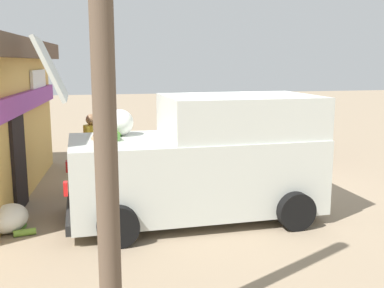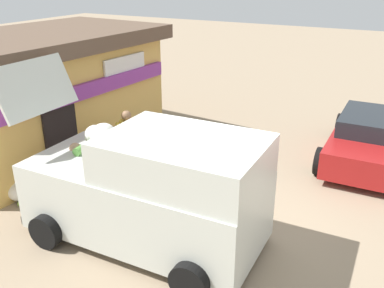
{
  "view_description": "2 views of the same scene",
  "coord_description": "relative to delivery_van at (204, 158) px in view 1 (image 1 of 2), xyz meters",
  "views": [
    {
      "loc": [
        -8.36,
        3.08,
        2.65
      ],
      "look_at": [
        1.59,
        0.78,
        0.8
      ],
      "focal_mm": 42.36,
      "sensor_mm": 36.0,
      "label": 1
    },
    {
      "loc": [
        -6.33,
        -2.45,
        4.57
      ],
      "look_at": [
        0.77,
        1.34,
        1.19
      ],
      "focal_mm": 39.57,
      "sensor_mm": 36.0,
      "label": 2
    }
  ],
  "objects": [
    {
      "name": "unloaded_banana_pile",
      "position": [
        -0.06,
        3.19,
        -0.82
      ],
      "size": [
        0.85,
        0.85,
        0.45
      ],
      "color": "silver",
      "rests_on": "ground_plane"
    },
    {
      "name": "ground_plane",
      "position": [
        1.0,
        -1.17,
        -1.03
      ],
      "size": [
        60.0,
        60.0,
        0.0
      ],
      "primitive_type": "plane",
      "color": "gray"
    },
    {
      "name": "vendor_standing",
      "position": [
        1.83,
        1.84,
        -0.08
      ],
      "size": [
        0.54,
        0.44,
        1.64
      ],
      "color": "#4C4C51",
      "rests_on": "ground_plane"
    },
    {
      "name": "parked_sedan",
      "position": [
        5.49,
        -2.96,
        -0.44
      ],
      "size": [
        4.13,
        2.11,
        1.22
      ],
      "color": "maroon",
      "rests_on": "ground_plane"
    },
    {
      "name": "delivery_van",
      "position": [
        0.0,
        0.0,
        0.0
      ],
      "size": [
        2.31,
        4.6,
        3.02
      ],
      "color": "silver",
      "rests_on": "ground_plane"
    },
    {
      "name": "customer_bending",
      "position": [
        0.35,
        1.83,
        -0.12
      ],
      "size": [
        0.71,
        0.62,
        1.52
      ],
      "color": "navy",
      "rests_on": "ground_plane"
    },
    {
      "name": "paint_bucket",
      "position": [
        3.95,
        2.14,
        -0.84
      ],
      "size": [
        0.31,
        0.31,
        0.39
      ],
      "primitive_type": "cylinder",
      "color": "blue",
      "rests_on": "ground_plane"
    },
    {
      "name": "utility_pole",
      "position": [
        -3.53,
        1.77,
        1.5
      ],
      "size": [
        0.2,
        0.2,
        5.05
      ],
      "primitive_type": "cylinder",
      "color": "brown",
      "rests_on": "ground_plane"
    }
  ]
}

